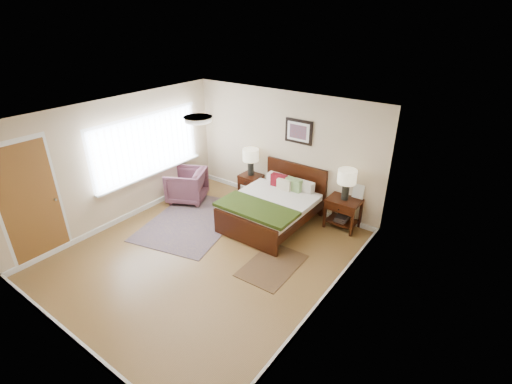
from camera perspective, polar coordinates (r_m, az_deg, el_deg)
floor at (r=6.80m, az=-7.49°, el=-9.41°), size 5.00×5.00×0.00m
back_wall at (r=7.98m, az=4.32°, el=6.51°), size 4.50×0.04×2.50m
front_wall at (r=4.96m, az=-28.69°, el=-10.28°), size 4.50×0.04×2.50m
left_wall at (r=7.79m, az=-20.29°, el=4.39°), size 0.04×5.00×2.50m
right_wall at (r=5.03m, az=10.90°, el=-6.58°), size 0.04×5.00×2.50m
ceiling at (r=5.72m, az=-8.96°, el=11.39°), size 4.50×5.00×0.02m
window at (r=8.08m, az=-16.19°, el=6.72°), size 0.11×2.72×1.32m
door at (r=7.13m, az=-31.35°, el=-1.58°), size 0.06×1.00×2.18m
ceil_fixture at (r=5.73m, az=-8.94°, el=11.05°), size 0.44×0.44×0.08m
bed at (r=7.41m, az=2.61°, el=-1.68°), size 1.56×1.87×1.01m
wall_art at (r=7.64m, az=6.56°, el=9.22°), size 0.62×0.05×0.50m
nightstand_left at (r=8.47m, az=-0.89°, el=1.86°), size 0.47×0.42×0.56m
nightstand_right at (r=7.50m, az=13.22°, el=-2.76°), size 0.63×0.47×0.63m
lamp_left at (r=8.27m, az=-0.83°, el=5.40°), size 0.36×0.36×0.61m
lamp_right at (r=7.22m, az=13.81°, el=1.97°), size 0.36×0.36×0.61m
armchair at (r=8.52m, az=-10.62°, el=1.02°), size 1.08×1.07×0.74m
rug_persian at (r=7.80m, az=-9.72°, el=-4.42°), size 2.12×2.61×0.01m
rug_navy at (r=6.47m, az=2.53°, el=-11.21°), size 0.83×1.22×0.01m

